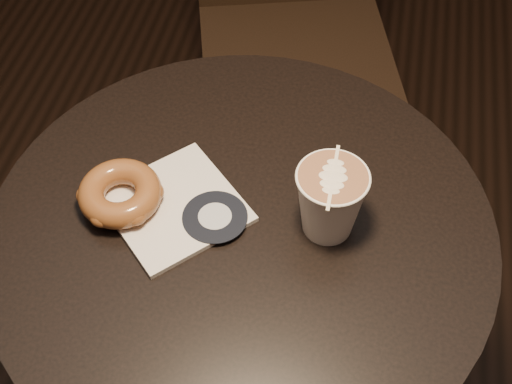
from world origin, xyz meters
TOP-DOWN VIEW (x-y plane):
  - cafe_table at (0.00, 0.00)m, footprint 0.70×0.70m
  - pastry_bag at (-0.10, 0.01)m, footprint 0.24×0.24m
  - doughnut at (-0.17, -0.00)m, footprint 0.12×0.12m
  - latte_cup at (0.12, 0.02)m, footprint 0.10×0.10m

SIDE VIEW (x-z plane):
  - cafe_table at x=0.00m, z-range 0.18..0.93m
  - pastry_bag at x=-0.10m, z-range 0.75..0.76m
  - doughnut at x=-0.17m, z-range 0.76..0.80m
  - latte_cup at x=0.12m, z-range 0.75..0.86m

